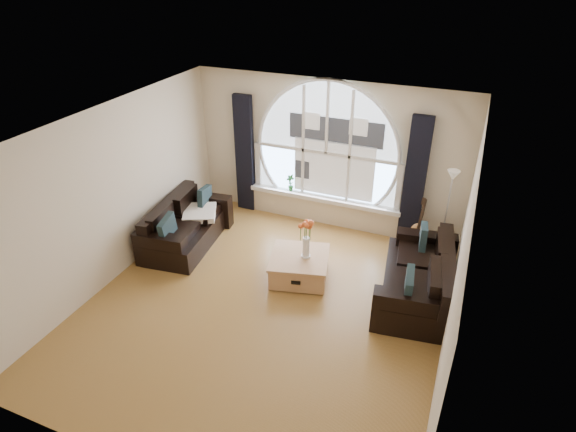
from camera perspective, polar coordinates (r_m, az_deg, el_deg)
The scene contains 21 objects.
ground at distance 7.13m, azimuth -2.78°, elevation -10.71°, with size 5.00×5.50×0.01m, color brown.
ceiling at distance 5.77m, azimuth -3.44°, elevation 10.23°, with size 5.00×5.50×0.01m, color silver.
wall_back at distance 8.64m, azimuth 4.68°, elevation 7.35°, with size 5.00×0.01×2.70m, color beige.
wall_front at distance 4.56m, azimuth -18.54°, elevation -17.95°, with size 5.00×0.01×2.70m, color beige.
wall_left at distance 7.64m, azimuth -20.36°, elevation 2.37°, with size 0.01×5.50×2.70m, color beige.
wall_right at distance 5.88m, azimuth 19.72°, elevation -6.02°, with size 0.01×5.50×2.70m, color beige.
attic_slope at distance 5.40m, azimuth 18.35°, elevation 3.28°, with size 0.92×5.50×0.72m, color silver.
arched_window at distance 8.52m, azimuth 4.69°, elevation 8.99°, with size 2.60×0.06×2.15m, color silver.
window_sill at distance 8.91m, azimuth 4.26°, elevation 2.12°, with size 2.90×0.22×0.08m, color white.
window_frame at distance 8.49m, azimuth 4.63°, elevation 8.93°, with size 2.76×0.08×2.15m, color white.
neighbor_house at distance 8.51m, azimuth 5.59°, elevation 8.03°, with size 1.70×0.02×1.50m, color silver.
curtain_left at distance 9.19m, azimuth -5.21°, elevation 7.35°, with size 0.35×0.12×2.30m, color black.
curtain_right at distance 8.32m, azimuth 14.91°, elevation 3.99°, with size 0.35×0.12×2.30m, color black.
sofa_left at distance 8.47m, azimuth -12.09°, elevation -0.93°, with size 0.88×1.76×0.78m, color black.
sofa_right at distance 7.29m, azimuth 15.24°, elevation -6.86°, with size 0.94×1.88×0.84m, color black.
coffee_chest at distance 7.55m, azimuth 1.36°, elevation -5.97°, with size 0.89×0.89×0.44m, color tan.
throw_blanket at distance 8.56m, azimuth -10.52°, elevation 0.37°, with size 0.55×0.55×0.10m, color silver.
vase_flowers at distance 7.23m, azimuth 2.21°, elevation -2.34°, with size 0.24×0.24×0.70m, color white.
floor_lamp at distance 8.13m, azimuth 18.35°, elevation 0.02°, with size 0.24×0.24×1.60m, color #B2B2B2.
guitar at distance 8.35m, azimuth 15.59°, elevation -0.83°, with size 0.36×0.24×1.06m, color #935D25.
potted_plant at distance 9.02m, azimuth 0.30°, elevation 4.00°, with size 0.17×0.12×0.32m, color #1E6023.
Camera 1 is at (2.37, -4.90, 4.60)m, focal length 29.71 mm.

